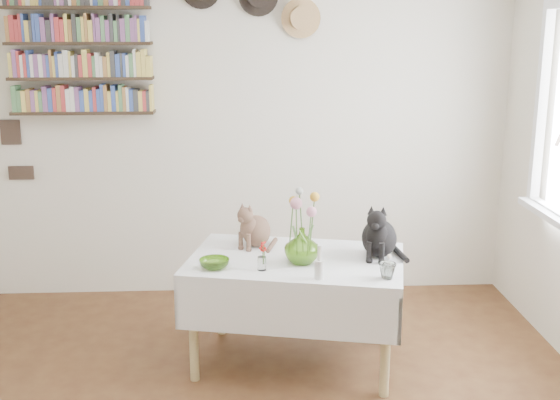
{
  "coord_description": "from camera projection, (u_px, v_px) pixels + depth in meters",
  "views": [
    {
      "loc": [
        0.03,
        -2.9,
        2.02
      ],
      "look_at": [
        0.23,
        0.92,
        1.05
      ],
      "focal_mm": 45.0,
      "sensor_mm": 36.0,
      "label": 1
    }
  ],
  "objects": [
    {
      "name": "green_bowl",
      "position": [
        214.0,
        264.0,
        3.97
      ],
      "size": [
        0.18,
        0.18,
        0.05
      ],
      "primitive_type": "imported",
      "rotation": [
        0.0,
        0.0,
        0.06
      ],
      "color": "#89C03C",
      "rests_on": "dining_table"
    },
    {
      "name": "candlestick",
      "position": [
        319.0,
        268.0,
        3.79
      ],
      "size": [
        0.05,
        0.05,
        0.19
      ],
      "color": "white",
      "rests_on": "dining_table"
    },
    {
      "name": "bookshelf_unit",
      "position": [
        80.0,
        49.0,
        4.88
      ],
      "size": [
        1.0,
        0.16,
        0.91
      ],
      "color": "#302215",
      "rests_on": "room"
    },
    {
      "name": "drinking_glass",
      "position": [
        387.0,
        271.0,
        3.8
      ],
      "size": [
        0.1,
        0.1,
        0.09
      ],
      "primitive_type": "imported",
      "rotation": [
        0.0,
        0.0,
        0.06
      ],
      "color": "white",
      "rests_on": "dining_table"
    },
    {
      "name": "porcelain_figurine",
      "position": [
        389.0,
        262.0,
        3.96
      ],
      "size": [
        0.04,
        0.04,
        0.08
      ],
      "color": "white",
      "rests_on": "dining_table"
    },
    {
      "name": "berry_jar",
      "position": [
        262.0,
        255.0,
        3.92
      ],
      "size": [
        0.05,
        0.05,
        0.2
      ],
      "color": "white",
      "rests_on": "dining_table"
    },
    {
      "name": "flower_bouquet",
      "position": [
        302.0,
        205.0,
        3.99
      ],
      "size": [
        0.17,
        0.12,
        0.39
      ],
      "color": "#4C7233",
      "rests_on": "flower_vase"
    },
    {
      "name": "tabby_cat",
      "position": [
        256.0,
        223.0,
        4.35
      ],
      "size": [
        0.31,
        0.32,
        0.29
      ],
      "primitive_type": null,
      "rotation": [
        0.0,
        0.0,
        -0.69
      ],
      "color": "brown",
      "rests_on": "dining_table"
    },
    {
      "name": "room",
      "position": [
        236.0,
        208.0,
        2.99
      ],
      "size": [
        4.08,
        4.58,
        2.58
      ],
      "color": "brown",
      "rests_on": "ground"
    },
    {
      "name": "black_cat",
      "position": [
        379.0,
        228.0,
        4.14
      ],
      "size": [
        0.31,
        0.35,
        0.34
      ],
      "primitive_type": null,
      "rotation": [
        0.0,
        0.0,
        -0.34
      ],
      "color": "black",
      "rests_on": "dining_table"
    },
    {
      "name": "flower_vase",
      "position": [
        302.0,
        246.0,
        4.03
      ],
      "size": [
        0.28,
        0.28,
        0.21
      ],
      "primitive_type": "imported",
      "rotation": [
        0.0,
        0.0,
        -0.62
      ],
      "color": "#89C03C",
      "rests_on": "dining_table"
    },
    {
      "name": "wall_art_plaques",
      "position": [
        15.0,
        149.0,
        5.1
      ],
      "size": [
        0.21,
        0.02,
        0.44
      ],
      "color": "#38281E",
      "rests_on": "room"
    },
    {
      "name": "dining_table",
      "position": [
        296.0,
        284.0,
        4.18
      ],
      "size": [
        1.39,
        1.05,
        0.67
      ],
      "color": "white",
      "rests_on": "room"
    },
    {
      "name": "wall_hats",
      "position": [
        254.0,
        1.0,
        4.89
      ],
      "size": [
        0.98,
        0.09,
        0.48
      ],
      "color": "black",
      "rests_on": "room"
    }
  ]
}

